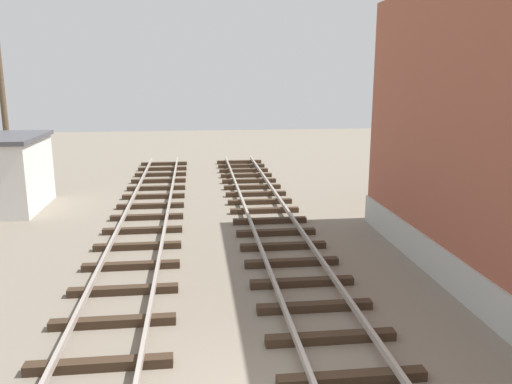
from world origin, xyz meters
TOP-DOWN VIEW (x-y plane):
  - control_hut at (-8.16, 13.12)m, footprint 3.00×3.80m
  - utility_pole_far at (-8.77, 15.88)m, footprint 1.80×0.24m

SIDE VIEW (x-z plane):
  - control_hut at x=-8.16m, z-range 0.01..2.77m
  - utility_pole_far at x=-8.77m, z-range 0.19..8.98m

